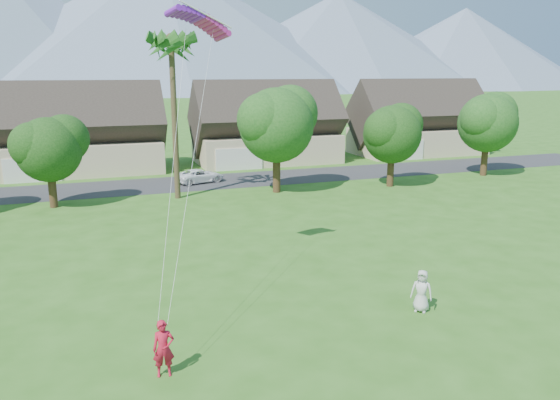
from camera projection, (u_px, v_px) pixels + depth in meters
name	position (u px, v px, depth m)	size (l,w,h in m)	color
ground	(385.00, 386.00, 17.12)	(500.00, 500.00, 0.00)	#2D6019
street	(191.00, 183.00, 48.36)	(90.00, 7.00, 0.01)	#2D2D30
kite_flyer	(163.00, 349.00, 17.54)	(0.70, 0.46, 1.91)	red
watcher	(422.00, 291.00, 22.32)	(0.87, 0.57, 1.78)	silver
parked_car	(200.00, 176.00, 48.49)	(2.00, 4.33, 1.20)	white
mountain_ridge	(123.00, 29.00, 252.66)	(540.00, 240.00, 70.00)	slate
houses_row	(179.00, 133.00, 55.99)	(72.75, 8.19, 8.86)	beige
tree_row	(188.00, 136.00, 41.28)	(62.27, 6.67, 8.45)	#47301C
fan_palm	(171.00, 41.00, 39.96)	(3.00, 3.00, 13.80)	#4C3D26
parafoil_kite	(200.00, 19.00, 23.53)	(3.03, 1.39, 0.50)	purple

